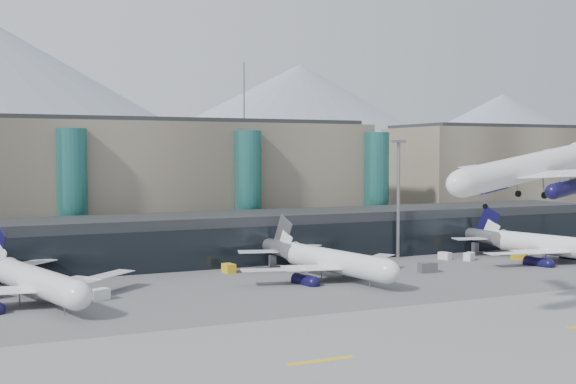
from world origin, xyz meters
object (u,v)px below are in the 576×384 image
object	(u,v)px
hero_jet	(540,159)
veh_d	(469,256)
lightmast_mid	(398,192)
jet_parked_left	(29,271)
jet_parked_right	(541,239)
veh_g	(445,256)
veh_a	(99,295)
veh_e	(518,256)
veh_c	(428,268)
jet_parked_mid	(323,253)
veh_b	(229,268)

from	to	relation	value
hero_jet	veh_d	world-z (taller)	hero_jet
veh_d	lightmast_mid	bearing A→B (deg)	108.93
jet_parked_left	jet_parked_right	bearing A→B (deg)	-106.75
lightmast_mid	veh_g	world-z (taller)	lightmast_mid
lightmast_mid	veh_a	xyz separation A→B (m)	(-67.03, -19.93, -13.53)
jet_parked_left	veh_a	world-z (taller)	jet_parked_left
hero_jet	jet_parked_right	distance (m)	59.06
veh_a	veh_g	distance (m)	76.12
hero_jet	veh_e	bearing A→B (deg)	44.08
jet_parked_right	veh_d	xyz separation A→B (m)	(-13.98, 6.00, -3.80)
jet_parked_right	veh_c	size ratio (longest dim) A/B	11.12
jet_parked_mid	hero_jet	bearing A→B (deg)	-174.70
hero_jet	jet_parked_right	size ratio (longest dim) A/B	0.85
jet_parked_left	veh_b	distance (m)	38.85
veh_c	hero_jet	bearing A→B (deg)	-96.63
jet_parked_left	jet_parked_right	distance (m)	102.51
lightmast_mid	veh_a	bearing A→B (deg)	-163.44
veh_c	jet_parked_right	bearing A→B (deg)	11.48
lightmast_mid	veh_d	distance (m)	20.28
jet_parked_mid	veh_b	bearing A→B (deg)	38.46
jet_parked_right	jet_parked_mid	bearing A→B (deg)	73.80
veh_a	veh_c	world-z (taller)	veh_c
jet_parked_right	veh_e	world-z (taller)	jet_parked_right
veh_b	veh_c	world-z (taller)	veh_c
jet_parked_mid	veh_c	bearing A→B (deg)	-111.14
veh_e	veh_d	bearing A→B (deg)	-175.38
veh_c	veh_g	size ratio (longest dim) A/B	1.31
jet_parked_right	veh_a	distance (m)	92.86
veh_d	jet_parked_mid	bearing A→B (deg)	157.21
veh_e	lightmast_mid	bearing A→B (deg)	173.12
lightmast_mid	veh_c	world-z (taller)	lightmast_mid
veh_a	veh_c	size ratio (longest dim) A/B	0.92
veh_d	veh_e	xyz separation A→B (m)	(10.06, -3.58, -0.05)
hero_jet	veh_a	xyz separation A→B (m)	(-53.74, 36.48, -21.06)
jet_parked_mid	jet_parked_right	bearing A→B (deg)	-101.86
veh_a	veh_d	xyz separation A→B (m)	(78.70, 10.42, -0.06)
veh_g	jet_parked_right	bearing A→B (deg)	45.31
veh_b	veh_c	size ratio (longest dim) A/B	0.86
lightmast_mid	jet_parked_mid	distance (m)	31.81
veh_d	jet_parked_left	bearing A→B (deg)	152.26
lightmast_mid	jet_parked_right	xyz separation A→B (m)	(25.65, -15.52, -9.79)
jet_parked_mid	veh_a	size ratio (longest dim) A/B	11.74
jet_parked_left	jet_parked_mid	size ratio (longest dim) A/B	1.02
jet_parked_right	veh_g	xyz separation A→B (m)	(-17.81, 9.31, -3.86)
veh_c	jet_parked_mid	bearing A→B (deg)	176.03
hero_jet	jet_parked_mid	distance (m)	46.21
jet_parked_left	hero_jet	bearing A→B (deg)	-139.47
jet_parked_right	veh_b	world-z (taller)	jet_parked_right
jet_parked_right	veh_a	bearing A→B (deg)	76.52
veh_a	veh_e	xyz separation A→B (m)	(88.76, 6.84, -0.11)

